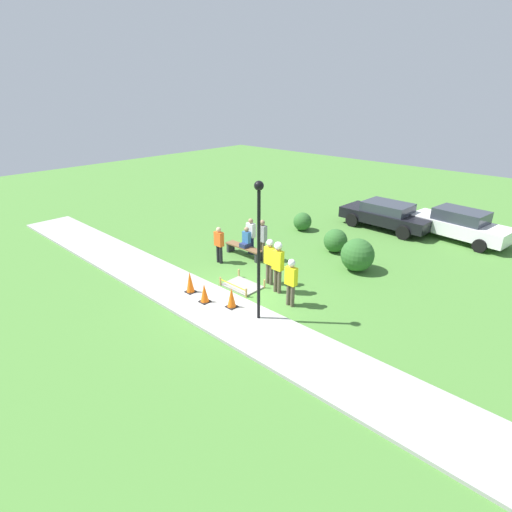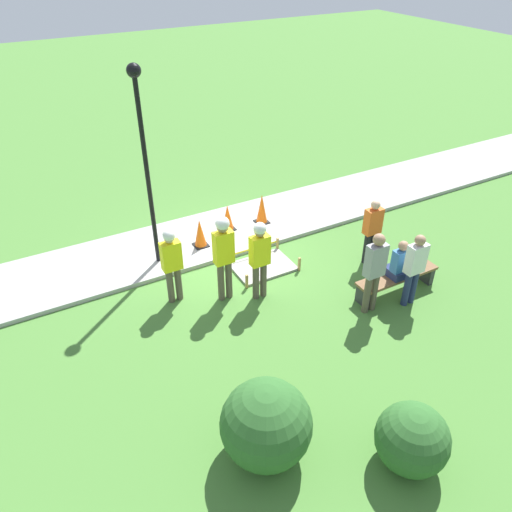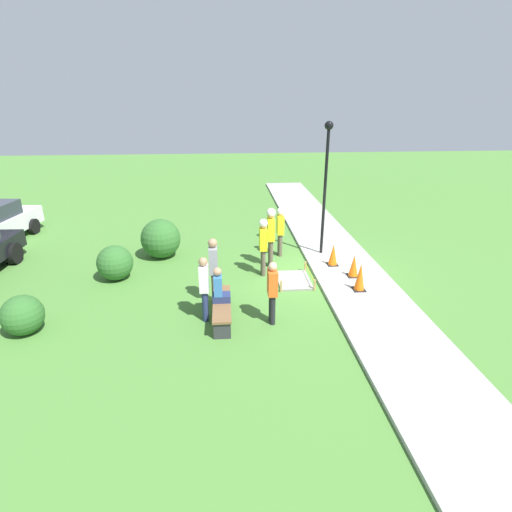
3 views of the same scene
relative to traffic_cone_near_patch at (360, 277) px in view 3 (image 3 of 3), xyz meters
The scene contains 18 objects.
ground_plane 1.83m from the traffic_cone_near_patch, 34.55° to the left, with size 60.00×60.00×0.00m, color #477A33.
sidewalk 1.52m from the traffic_cone_near_patch, ahead, with size 28.00×2.23×0.10m.
wet_concrete_patch 1.99m from the traffic_cone_near_patch, 61.39° to the left, with size 1.40×1.02×0.34m.
traffic_cone_near_patch is the anchor object (origin of this frame).
traffic_cone_far_patch 0.94m from the traffic_cone_near_patch, ahead, with size 0.34×0.34×0.68m.
traffic_cone_sidewalk_edge 1.87m from the traffic_cone_near_patch, ahead, with size 0.34×0.34×0.71m.
park_bench 4.02m from the traffic_cone_near_patch, 106.06° to the left, with size 1.93×0.44×0.47m.
person_seated_on_bench 4.06m from the traffic_cone_near_patch, 104.78° to the left, with size 0.36×0.44×0.89m.
worker_supervisor 3.64m from the traffic_cone_near_patch, 30.43° to the left, with size 0.40×0.25×1.72m.
worker_assistant 3.04m from the traffic_cone_near_patch, 59.71° to the left, with size 0.40×0.26×1.80m.
worker_trainee 3.21m from the traffic_cone_near_patch, 46.38° to the left, with size 0.40×0.28×1.95m.
bystander_in_orange_shirt 3.00m from the traffic_cone_near_patch, 117.43° to the left, with size 0.40×0.22×1.59m.
bystander_in_gray_shirt 4.43m from the traffic_cone_near_patch, 104.34° to the left, with size 0.40×0.22×1.66m.
bystander_in_white_shirt 4.10m from the traffic_cone_near_patch, 93.18° to the left, with size 0.40×0.24×1.82m.
lamppost_near 3.86m from the traffic_cone_near_patch, ahead, with size 0.28×0.28×4.40m.
shrub_rounded_near 7.22m from the traffic_cone_near_patch, 77.80° to the left, with size 1.07×1.07×1.07m.
shrub_rounded_mid 8.57m from the traffic_cone_near_patch, 99.26° to the left, with size 0.95×0.95×0.95m.
shrub_rounded_far 6.78m from the traffic_cone_near_patch, 61.08° to the left, with size 1.34×1.34×1.34m.
Camera 3 is at (-11.32, 2.73, 5.13)m, focal length 28.00 mm.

